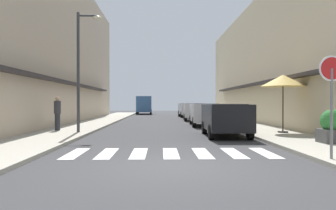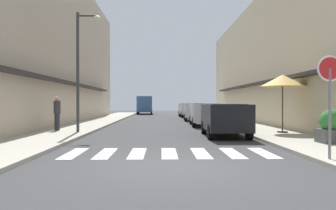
# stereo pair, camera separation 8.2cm
# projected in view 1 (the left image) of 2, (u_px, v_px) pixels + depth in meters

# --- Properties ---
(ground_plane) EXTENTS (80.23, 80.23, 0.00)m
(ground_plane) POSITION_uv_depth(u_px,v_px,m) (165.00, 125.00, 22.53)
(ground_plane) COLOR #38383A
(sidewalk_left) EXTENTS (2.82, 51.05, 0.12)m
(sidewalk_left) POSITION_uv_depth(u_px,v_px,m) (89.00, 124.00, 22.41)
(sidewalk_left) COLOR #ADA899
(sidewalk_left) RESTS_ON ground_plane
(sidewalk_right) EXTENTS (2.82, 51.05, 0.12)m
(sidewalk_right) POSITION_uv_depth(u_px,v_px,m) (239.00, 124.00, 22.64)
(sidewalk_right) COLOR #ADA899
(sidewalk_right) RESTS_ON ground_plane
(building_row_left) EXTENTS (5.50, 34.82, 11.15)m
(building_row_left) POSITION_uv_depth(u_px,v_px,m) (35.00, 44.00, 23.10)
(building_row_left) COLOR #C6B299
(building_row_left) RESTS_ON ground_plane
(building_row_right) EXTENTS (5.50, 34.82, 8.98)m
(building_row_right) POSITION_uv_depth(u_px,v_px,m) (292.00, 61.00, 23.53)
(building_row_right) COLOR beige
(building_row_right) RESTS_ON ground_plane
(crosswalk) EXTENTS (6.15, 2.20, 0.01)m
(crosswalk) POSITION_uv_depth(u_px,v_px,m) (171.00, 153.00, 10.01)
(crosswalk) COLOR silver
(crosswalk) RESTS_ON ground_plane
(parked_car_near) EXTENTS (1.89, 4.05, 1.47)m
(parked_car_near) POSITION_uv_depth(u_px,v_px,m) (225.00, 116.00, 14.95)
(parked_car_near) COLOR black
(parked_car_near) RESTS_ON ground_plane
(parked_car_mid) EXTENTS (1.92, 4.44, 1.47)m
(parked_car_mid) POSITION_uv_depth(u_px,v_px,m) (205.00, 112.00, 21.88)
(parked_car_mid) COLOR silver
(parked_car_mid) RESTS_ON ground_plane
(parked_car_far) EXTENTS (1.96, 4.10, 1.47)m
(parked_car_far) POSITION_uv_depth(u_px,v_px,m) (194.00, 110.00, 28.44)
(parked_car_far) COLOR silver
(parked_car_far) RESTS_ON ground_plane
(parked_car_distant) EXTENTS (1.92, 4.20, 1.47)m
(parked_car_distant) POSITION_uv_depth(u_px,v_px,m) (188.00, 108.00, 35.02)
(parked_car_distant) COLOR silver
(parked_car_distant) RESTS_ON ground_plane
(delivery_van) EXTENTS (2.12, 5.45, 2.37)m
(delivery_van) POSITION_uv_depth(u_px,v_px,m) (144.00, 104.00, 44.70)
(delivery_van) COLOR #33598C
(delivery_van) RESTS_ON ground_plane
(round_street_sign) EXTENTS (0.65, 0.07, 2.58)m
(round_street_sign) POSITION_uv_depth(u_px,v_px,m) (332.00, 80.00, 8.32)
(round_street_sign) COLOR slate
(round_street_sign) RESTS_ON sidewalk_right
(street_lamp) EXTENTS (1.19, 0.28, 5.72)m
(street_lamp) POSITION_uv_depth(u_px,v_px,m) (82.00, 60.00, 15.93)
(street_lamp) COLOR #38383D
(street_lamp) RESTS_ON sidewalk_left
(cafe_umbrella) EXTENTS (2.08, 2.08, 2.72)m
(cafe_umbrella) POSITION_uv_depth(u_px,v_px,m) (283.00, 81.00, 15.69)
(cafe_umbrella) COLOR #262626
(cafe_umbrella) RESTS_ON sidewalk_right
(planter_corner) EXTENTS (0.83, 0.83, 1.17)m
(planter_corner) POSITION_uv_depth(u_px,v_px,m) (332.00, 127.00, 11.64)
(planter_corner) COLOR #4C4C4C
(planter_corner) RESTS_ON sidewalk_right
(pedestrian_walking_near) EXTENTS (0.34, 0.34, 1.72)m
(pedestrian_walking_near) POSITION_uv_depth(u_px,v_px,m) (57.00, 112.00, 16.92)
(pedestrian_walking_near) COLOR #282B33
(pedestrian_walking_near) RESTS_ON sidewalk_left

